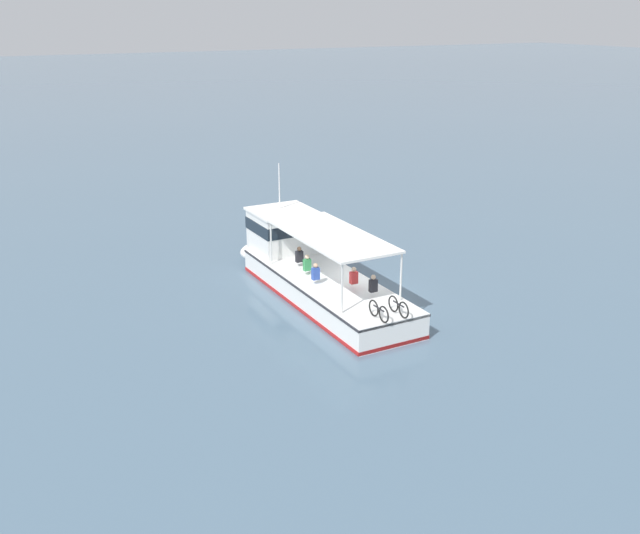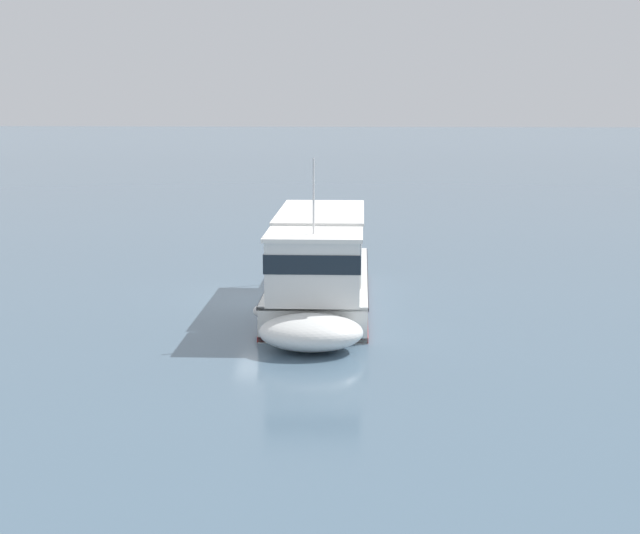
# 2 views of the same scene
# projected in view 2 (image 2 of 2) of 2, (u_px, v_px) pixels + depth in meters

# --- Properties ---
(ground_plane) EXTENTS (400.00, 400.00, 0.00)m
(ground_plane) POSITION_uv_depth(u_px,v_px,m) (271.00, 300.00, 33.03)
(ground_plane) COLOR slate
(ferry_main) EXTENTS (12.91, 3.75, 5.32)m
(ferry_main) POSITION_uv_depth(u_px,v_px,m) (319.00, 284.00, 30.69)
(ferry_main) COLOR white
(ferry_main) RESTS_ON ground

